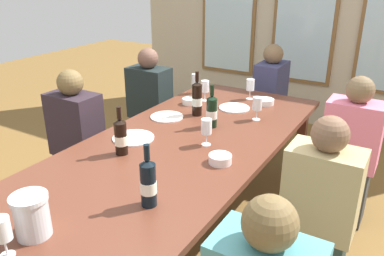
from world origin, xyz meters
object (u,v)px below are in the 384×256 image
(wine_bottle_1, at_px, (148,183))
(seated_person_1, at_px, (349,155))
(seated_person_6, at_px, (269,103))
(wine_glass_1, at_px, (250,85))
(tasting_bowl_0, at_px, (220,159))
(tasting_bowl_1, at_px, (189,101))
(wine_bottle_3, at_px, (197,98))
(seated_person_0, at_px, (150,109))
(wine_bottle_2, at_px, (212,111))
(wine_glass_4, at_px, (206,128))
(white_plate_1, at_px, (234,108))
(white_plate_2, at_px, (167,117))
(wine_glass_5, at_px, (195,80))
(wine_glass_3, at_px, (205,87))
(tasting_bowl_2, at_px, (265,101))
(wine_glass_0, at_px, (2,231))
(dining_table, at_px, (179,152))
(seated_person_5, at_px, (318,217))
(wine_glass_2, at_px, (257,104))
(wine_bottle_0, at_px, (121,137))
(metal_pitcher, at_px, (32,215))
(white_plate_0, at_px, (133,138))
(seated_person_4, at_px, (78,144))

(wine_bottle_1, height_order, seated_person_1, seated_person_1)
(wine_bottle_1, distance_m, seated_person_6, 2.37)
(seated_person_1, bearing_deg, wine_glass_1, 166.00)
(tasting_bowl_0, distance_m, tasting_bowl_1, 1.06)
(wine_bottle_3, bearing_deg, seated_person_0, 151.87)
(wine_bottle_2, distance_m, tasting_bowl_0, 0.56)
(wine_bottle_2, xyz_separation_m, wine_glass_4, (0.12, -0.29, 0.00))
(seated_person_0, bearing_deg, white_plate_1, -7.29)
(white_plate_2, height_order, wine_glass_5, wine_glass_5)
(wine_glass_3, height_order, wine_glass_5, same)
(tasting_bowl_2, relative_size, wine_glass_5, 0.85)
(white_plate_1, xyz_separation_m, wine_glass_0, (-0.03, -2.02, 0.11))
(wine_bottle_2, xyz_separation_m, tasting_bowl_1, (-0.39, 0.34, -0.09))
(wine_glass_3, height_order, seated_person_1, seated_person_1)
(white_plate_1, xyz_separation_m, tasting_bowl_2, (0.17, 0.23, 0.02))
(dining_table, bearing_deg, seated_person_5, -1.19)
(tasting_bowl_0, xyz_separation_m, wine_glass_3, (-0.63, 0.94, 0.09))
(wine_bottle_2, height_order, wine_glass_1, wine_bottle_2)
(wine_glass_2, relative_size, seated_person_6, 0.16)
(wine_bottle_0, bearing_deg, seated_person_5, 13.65)
(wine_bottle_1, height_order, wine_glass_3, wine_bottle_1)
(seated_person_1, height_order, seated_person_6, same)
(tasting_bowl_0, bearing_deg, seated_person_1, 59.53)
(metal_pitcher, bearing_deg, tasting_bowl_2, 84.17)
(wine_bottle_2, xyz_separation_m, seated_person_0, (-0.95, 0.55, -0.33))
(wine_glass_0, bearing_deg, seated_person_0, 112.82)
(wine_bottle_3, distance_m, wine_glass_5, 0.56)
(seated_person_5, bearing_deg, metal_pitcher, -131.49)
(dining_table, bearing_deg, wine_glass_2, 68.08)
(seated_person_1, bearing_deg, wine_glass_3, -179.31)
(tasting_bowl_1, bearing_deg, dining_table, -63.84)
(wine_bottle_3, bearing_deg, seated_person_6, 81.99)
(wine_bottle_1, bearing_deg, white_plate_1, 99.18)
(tasting_bowl_2, distance_m, seated_person_0, 1.13)
(white_plate_0, distance_m, tasting_bowl_2, 1.21)
(white_plate_0, xyz_separation_m, seated_person_4, (-0.61, 0.07, -0.22))
(metal_pitcher, bearing_deg, wine_bottle_1, 56.91)
(white_plate_2, distance_m, wine_glass_0, 1.61)
(white_plate_0, relative_size, tasting_bowl_2, 1.85)
(wine_bottle_0, distance_m, wine_bottle_1, 0.59)
(white_plate_2, distance_m, wine_glass_3, 0.51)
(wine_glass_1, bearing_deg, dining_table, -91.50)
(wine_bottle_2, bearing_deg, wine_glass_0, -91.96)
(wine_glass_2, distance_m, wine_glass_4, 0.58)
(white_plate_0, xyz_separation_m, wine_bottle_1, (0.55, -0.57, 0.11))
(white_plate_0, bearing_deg, wine_glass_4, 19.22)
(tasting_bowl_2, bearing_deg, seated_person_4, -136.61)
(wine_glass_3, bearing_deg, wine_glass_4, -60.39)
(wine_bottle_1, xyz_separation_m, tasting_bowl_2, (-0.06, 1.68, -0.10))
(wine_bottle_2, bearing_deg, seated_person_1, 29.73)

